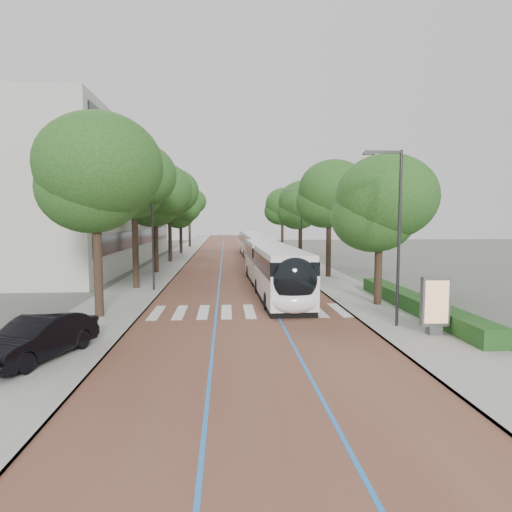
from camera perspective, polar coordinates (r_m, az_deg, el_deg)
The scene contains 21 objects.
ground at distance 22.51m, azimuth -1.25°, elevation -7.98°, with size 160.00×160.00×0.00m, color #51544C.
road at distance 62.12m, azimuth -3.05°, elevation 0.33°, with size 11.00×140.00×0.02m, color brown.
sidewalk_left at distance 62.44m, azimuth -9.95°, elevation 0.33°, with size 4.00×140.00×0.12m, color gray.
sidewalk_right at distance 62.70m, azimuth 3.82°, elevation 0.42°, with size 4.00×140.00×0.12m, color gray.
kerb_left at distance 62.27m, azimuth -8.21°, elevation 0.35°, with size 0.20×140.00×0.14m, color gray.
kerb_right at distance 62.46m, azimuth 2.09°, elevation 0.41°, with size 0.20×140.00×0.14m, color gray.
zebra_crossing at distance 23.49m, azimuth -0.88°, elevation -7.37°, with size 10.55×3.60×0.01m.
lane_line_left at distance 62.11m, azimuth -4.53°, elevation 0.34°, with size 0.12×126.00×0.01m, color blue.
lane_line_right at distance 62.17m, azimuth -1.58°, elevation 0.35°, with size 0.12×126.00×0.01m, color blue.
office_building at distance 53.23m, azimuth -24.45°, elevation 6.65°, with size 18.11×40.00×14.00m.
hedge at distance 24.57m, azimuth 20.58°, elevation -5.96°, with size 1.20×14.00×0.80m, color #1B4217.
streetlight_near at distance 20.41m, azimuth 18.11°, elevation 4.09°, with size 1.82×0.20×8.00m.
streetlight_far at distance 44.57m, azimuth 5.90°, elevation 4.67°, with size 1.82×0.20×8.00m.
lamp_post_left at distance 30.34m, azimuth -13.62°, elevation 3.09°, with size 0.14×0.14×8.00m, color #29292B.
trees_left at distance 45.58m, azimuth -12.27°, elevation 7.47°, with size 6.22×60.80×10.22m.
trees_right at distance 45.34m, azimuth 7.15°, elevation 6.68°, with size 5.93×47.81×9.40m.
lead_bus at distance 29.77m, azimuth 2.24°, elevation -1.62°, with size 2.97×18.45×3.20m.
bus_queued_0 at distance 45.94m, azimuth 0.44°, elevation 0.72°, with size 2.65×12.42×3.20m.
bus_queued_1 at distance 58.99m, azimuth -0.66°, elevation 1.66°, with size 2.82×12.46×3.20m.
ad_panel at distance 19.86m, azimuth 22.76°, elevation -5.95°, with size 1.20×0.48×2.48m.
parked_car at distance 17.08m, azimuth -27.03°, elevation -9.67°, with size 1.63×4.68×1.54m, color black.
Camera 1 is at (-1.06, -21.91, 5.06)m, focal length 30.00 mm.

